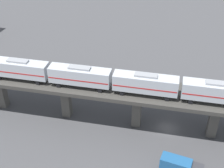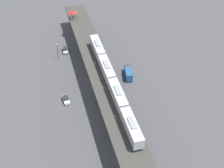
# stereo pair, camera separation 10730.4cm
# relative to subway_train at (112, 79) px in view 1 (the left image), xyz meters

# --- Properties ---
(ground_plane) EXTENTS (400.00, 400.00, 0.00)m
(ground_plane) POSITION_rel_subway_train_xyz_m (3.42, -10.89, -11.33)
(ground_plane) COLOR #424244
(elevated_viaduct) EXTENTS (24.89, 92.00, 8.79)m
(elevated_viaduct) POSITION_rel_subway_train_xyz_m (3.46, -11.09, -3.82)
(elevated_viaduct) COLOR #393733
(elevated_viaduct) RESTS_ON ground
(subway_train) EXTENTS (11.75, 49.49, 4.45)m
(subway_train) POSITION_rel_subway_train_xyz_m (0.00, 0.00, 0.00)
(subway_train) COLOR #ADB2BA
(subway_train) RESTS_ON elevated_viaduct
(street_car_white) EXTENTS (2.98, 4.73, 1.89)m
(street_car_white) POSITION_rel_subway_train_xyz_m (14.81, -4.60, -10.39)
(street_car_white) COLOR silver
(street_car_white) RESTS_ON ground
(delivery_truck) EXTENTS (2.42, 7.20, 3.20)m
(delivery_truck) POSITION_rel_subway_train_xyz_m (-7.20, -15.71, -9.57)
(delivery_truck) COLOR #333338
(delivery_truck) RESTS_ON ground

